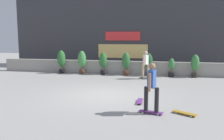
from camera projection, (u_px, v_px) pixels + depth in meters
ground_plane at (105, 95)px, 10.45m from camera, size 48.00×48.00×0.00m
planter_wall at (125, 68)px, 16.20m from camera, size 18.00×0.40×0.90m
building_backdrop at (133, 28)px, 19.69m from camera, size 20.00×2.08×6.50m
potted_plant_0 at (61, 60)px, 16.60m from camera, size 0.56×0.56×1.60m
potted_plant_1 at (82, 60)px, 16.30m from camera, size 0.56×0.56×1.59m
potted_plant_2 at (103, 62)px, 16.00m from camera, size 0.52×0.52×1.51m
potted_plant_3 at (126, 62)px, 15.69m from camera, size 0.52×0.52×1.51m
potted_plant_4 at (149, 63)px, 15.39m from camera, size 0.51×0.51×1.49m
potted_plant_5 at (171, 67)px, 15.13m from camera, size 0.36×0.36×1.19m
potted_plant_6 at (195, 64)px, 14.81m from camera, size 0.49×0.49×1.44m
skater_by_wall_left at (152, 86)px, 7.75m from camera, size 0.82×0.54×1.70m
skater_by_wall_right at (146, 64)px, 14.28m from camera, size 0.81×0.52×1.70m
skateboard_near_camera at (185, 113)px, 7.76m from camera, size 0.79×0.58×0.08m
skateboard_aside at (140, 101)px, 9.20m from camera, size 0.22×0.80×0.08m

